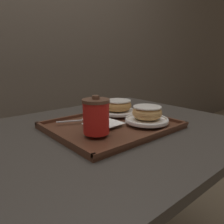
{
  "coord_description": "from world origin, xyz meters",
  "views": [
    {
      "loc": [
        -0.5,
        -0.61,
        0.98
      ],
      "look_at": [
        0.02,
        -0.0,
        0.77
      ],
      "focal_mm": 35.0,
      "sensor_mm": 36.0,
      "label": 1
    }
  ],
  "objects": [
    {
      "name": "coffee_cup_front",
      "position": [
        -0.1,
        -0.06,
        0.79
      ],
      "size": [
        0.09,
        0.09,
        0.13
      ],
      "color": "red",
      "rests_on": "serving_tray"
    },
    {
      "name": "cafe_table",
      "position": [
        0.0,
        0.0,
        0.56
      ],
      "size": [
        1.09,
        0.84,
        0.71
      ],
      "color": "#38332D",
      "rests_on": "ground_plane"
    },
    {
      "name": "donut_chocolate_glazed",
      "position": [
        0.13,
        -0.08,
        0.77
      ],
      "size": [
        0.11,
        0.11,
        0.05
      ],
      "color": "tan",
      "rests_on": "plate_with_chocolate_donut"
    },
    {
      "name": "plate_with_chocolate_donut",
      "position": [
        0.13,
        -0.08,
        0.74
      ],
      "size": [
        0.17,
        0.17,
        0.01
      ],
      "color": "white",
      "rests_on": "serving_tray"
    },
    {
      "name": "donut_plain",
      "position": [
        0.14,
        0.09,
        0.77
      ],
      "size": [
        0.12,
        0.12,
        0.04
      ],
      "color": "tan",
      "rests_on": "plate_with_plain_donut"
    },
    {
      "name": "wall_behind",
      "position": [
        0.0,
        1.1,
        1.2
      ],
      "size": [
        8.0,
        0.05,
        2.4
      ],
      "color": "brown",
      "rests_on": "ground_plane"
    },
    {
      "name": "serving_tray",
      "position": [
        0.02,
        -0.0,
        0.72
      ],
      "size": [
        0.45,
        0.38,
        0.02
      ],
      "color": "#512D1E",
      "rests_on": "cafe_table"
    },
    {
      "name": "spoon",
      "position": [
        -0.06,
        0.09,
        0.74
      ],
      "size": [
        0.13,
        0.07,
        0.01
      ],
      "rotation": [
        0.0,
        0.0,
        5.85
      ],
      "color": "silver",
      "rests_on": "serving_tray"
    },
    {
      "name": "napkin_paper",
      "position": [
        -0.02,
        0.0,
        0.73
      ],
      "size": [
        0.13,
        0.11,
        0.0
      ],
      "rotation": [
        0.0,
        0.0,
        0.04
      ],
      "color": "white",
      "rests_on": "serving_tray"
    },
    {
      "name": "plate_with_plain_donut",
      "position": [
        0.14,
        0.09,
        0.74
      ],
      "size": [
        0.16,
        0.16,
        0.01
      ],
      "color": "white",
      "rests_on": "serving_tray"
    }
  ]
}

